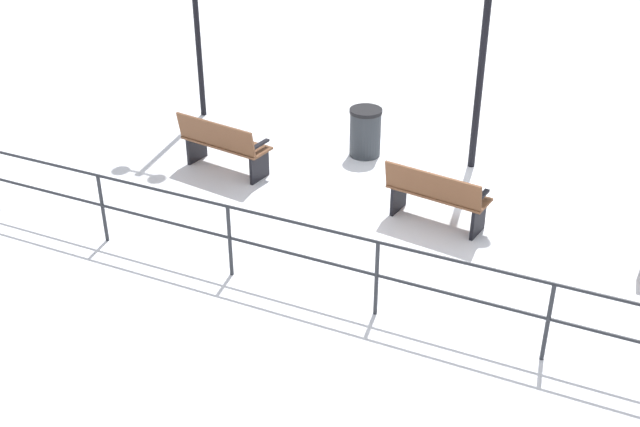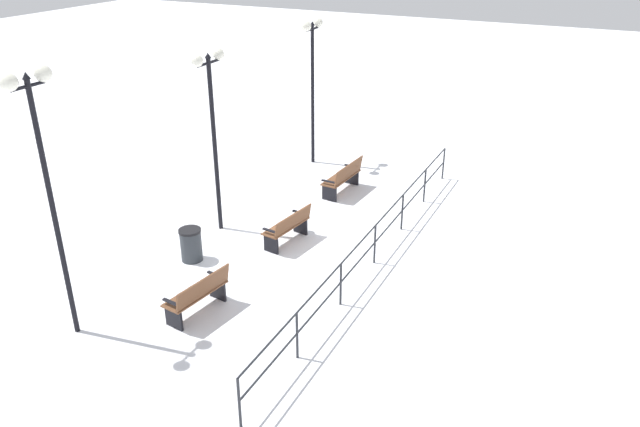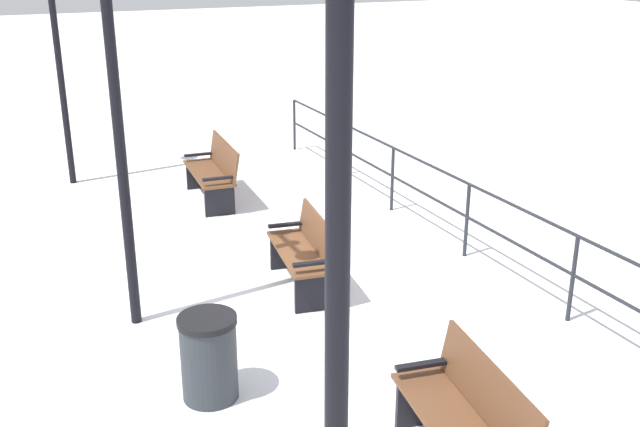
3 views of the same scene
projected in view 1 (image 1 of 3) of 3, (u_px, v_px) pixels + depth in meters
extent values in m
plane|color=white|center=(439.00, 217.00, 11.69)|extent=(80.00, 80.00, 0.00)
cube|color=brown|center=(439.00, 193.00, 11.34)|extent=(0.67, 1.51, 0.04)
cube|color=brown|center=(432.00, 186.00, 11.05)|extent=(0.31, 1.45, 0.40)
cube|color=black|center=(478.00, 219.00, 11.16)|extent=(0.43, 0.11, 0.48)
cube|color=black|center=(399.00, 196.00, 11.75)|extent=(0.43, 0.11, 0.48)
cube|color=black|center=(481.00, 196.00, 11.00)|extent=(0.43, 0.13, 0.04)
cube|color=black|center=(400.00, 174.00, 11.59)|extent=(0.43, 0.13, 0.04)
cube|color=brown|center=(226.00, 143.00, 12.79)|extent=(0.71, 1.55, 0.04)
cube|color=brown|center=(215.00, 135.00, 12.49)|extent=(0.32, 1.49, 0.44)
cube|color=black|center=(259.00, 166.00, 12.60)|extent=(0.45, 0.11, 0.48)
cube|color=black|center=(197.00, 147.00, 13.22)|extent=(0.45, 0.11, 0.48)
cube|color=black|center=(259.00, 145.00, 12.44)|extent=(0.46, 0.13, 0.04)
cube|color=black|center=(196.00, 126.00, 13.05)|extent=(0.46, 0.13, 0.04)
cylinder|color=black|center=(485.00, 31.00, 12.02)|extent=(0.11, 0.11, 4.53)
cylinder|color=#26282D|center=(548.00, 323.00, 8.69)|extent=(0.05, 0.05, 1.01)
cylinder|color=#26282D|center=(377.00, 279.00, 9.42)|extent=(0.05, 0.05, 1.01)
cylinder|color=#26282D|center=(230.00, 241.00, 10.15)|extent=(0.05, 0.05, 1.01)
cylinder|color=#26282D|center=(103.00, 209.00, 10.88)|extent=(0.05, 0.05, 1.01)
cylinder|color=#26282D|center=(378.00, 242.00, 9.17)|extent=(0.04, 11.96, 0.04)
cylinder|color=#26282D|center=(377.00, 275.00, 9.40)|extent=(0.04, 11.96, 0.04)
cylinder|color=#2D3338|center=(365.00, 134.00, 13.32)|extent=(0.52, 0.52, 0.76)
cylinder|color=black|center=(366.00, 111.00, 13.12)|extent=(0.54, 0.54, 0.06)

